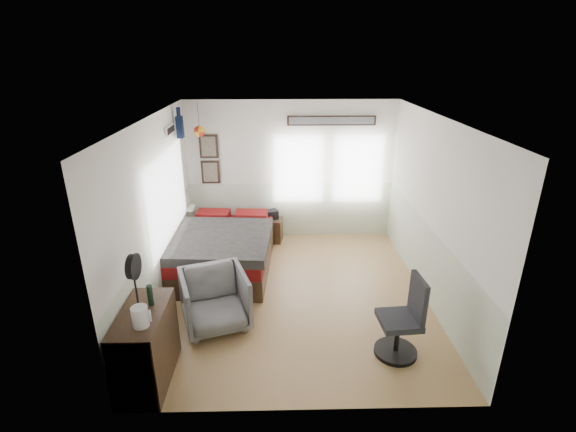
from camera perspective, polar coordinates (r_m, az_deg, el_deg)
name	(u,v)px	position (r m, az deg, el deg)	size (l,w,h in m)	color
ground_plane	(295,294)	(6.61, 0.97, -10.64)	(4.00, 4.50, 0.01)	#A27D51
room_shell	(290,192)	(6.08, 0.26, 3.30)	(4.02, 4.52, 2.71)	silver
wall_decor	(230,136)	(7.72, -7.89, 10.84)	(3.55, 1.32, 1.44)	black
bed	(224,250)	(7.26, -8.69, -4.58)	(1.70, 2.29, 0.70)	black
dresser	(146,346)	(5.14, -18.79, -16.49)	(0.48, 1.00, 0.90)	black
armchair	(215,300)	(5.83, -9.96, -11.20)	(0.84, 0.87, 0.79)	slate
nightstand	(270,230)	(8.25, -2.45, -1.88)	(0.46, 0.37, 0.46)	black
task_chair	(403,324)	(5.42, 15.48, -14.05)	(0.53, 0.53, 1.06)	black
kettle	(140,317)	(4.61, -19.55, -12.85)	(0.20, 0.17, 0.22)	silver
bottle	(150,295)	(4.91, -18.34, -10.26)	(0.06, 0.06, 0.25)	black
stand_fan	(133,268)	(4.64, -20.38, -6.63)	(0.09, 0.28, 0.69)	black
black_bag	(270,215)	(8.12, -2.49, 0.18)	(0.30, 0.19, 0.18)	black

